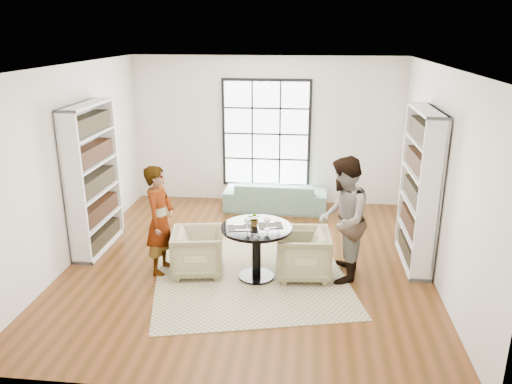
# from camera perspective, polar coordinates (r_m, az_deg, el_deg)

# --- Properties ---
(ground) EXTENTS (6.00, 6.00, 0.00)m
(ground) POSITION_cam_1_polar(r_m,az_deg,el_deg) (7.94, -0.84, -7.98)
(ground) COLOR brown
(room_shell) EXTENTS (6.00, 6.01, 6.00)m
(room_shell) POSITION_cam_1_polar(r_m,az_deg,el_deg) (7.98, -0.40, 1.87)
(room_shell) COLOR silver
(room_shell) RESTS_ON ground
(rug) EXTENTS (3.33, 3.33, 0.01)m
(rug) POSITION_cam_1_polar(r_m,az_deg,el_deg) (7.50, -0.64, -9.57)
(rug) COLOR tan
(rug) RESTS_ON ground
(pedestal_table) EXTENTS (1.02, 1.02, 0.81)m
(pedestal_table) POSITION_cam_1_polar(r_m,az_deg,el_deg) (7.22, 0.05, -5.63)
(pedestal_table) COLOR black
(pedestal_table) RESTS_ON ground
(sofa) EXTENTS (2.05, 0.83, 0.59)m
(sofa) POSITION_cam_1_polar(r_m,az_deg,el_deg) (10.06, 2.25, -0.38)
(sofa) COLOR gray
(sofa) RESTS_ON ground
(armchair_left) EXTENTS (0.86, 0.84, 0.68)m
(armchair_left) POSITION_cam_1_polar(r_m,az_deg,el_deg) (7.51, -6.65, -6.80)
(armchair_left) COLOR gray
(armchair_left) RESTS_ON ground
(armchair_right) EXTENTS (0.84, 0.82, 0.71)m
(armchair_right) POSITION_cam_1_polar(r_m,az_deg,el_deg) (7.40, 5.35, -7.06)
(armchair_right) COLOR #C1BC8A
(armchair_right) RESTS_ON ground
(person_left) EXTENTS (0.46, 0.64, 1.65)m
(person_left) POSITION_cam_1_polar(r_m,az_deg,el_deg) (7.46, -10.91, -3.16)
(person_left) COLOR gray
(person_left) RESTS_ON ground
(person_right) EXTENTS (0.80, 0.97, 1.83)m
(person_right) POSITION_cam_1_polar(r_m,az_deg,el_deg) (7.19, 9.87, -3.16)
(person_right) COLOR gray
(person_right) RESTS_ON ground
(placemat_left) EXTENTS (0.39, 0.33, 0.01)m
(placemat_left) POSITION_cam_1_polar(r_m,az_deg,el_deg) (7.08, -1.91, -4.12)
(placemat_left) COLOR black
(placemat_left) RESTS_ON pedestal_table
(placemat_right) EXTENTS (0.39, 0.33, 0.01)m
(placemat_right) POSITION_cam_1_polar(r_m,az_deg,el_deg) (7.16, 1.66, -3.85)
(placemat_right) COLOR black
(placemat_right) RESTS_ON pedestal_table
(cutlery_left) EXTENTS (0.18, 0.24, 0.01)m
(cutlery_left) POSITION_cam_1_polar(r_m,az_deg,el_deg) (7.08, -1.91, -4.06)
(cutlery_left) COLOR #BCBCC0
(cutlery_left) RESTS_ON placemat_left
(cutlery_right) EXTENTS (0.18, 0.24, 0.01)m
(cutlery_right) POSITION_cam_1_polar(r_m,az_deg,el_deg) (7.16, 1.66, -3.79)
(cutlery_right) COLOR #BCBCC0
(cutlery_right) RESTS_ON placemat_right
(wine_glass_left) EXTENTS (0.09, 0.09, 0.20)m
(wine_glass_left) POSITION_cam_1_polar(r_m,az_deg,el_deg) (6.95, -0.99, -3.29)
(wine_glass_left) COLOR silver
(wine_glass_left) RESTS_ON pedestal_table
(wine_glass_right) EXTENTS (0.09, 0.09, 0.19)m
(wine_glass_right) POSITION_cam_1_polar(r_m,az_deg,el_deg) (6.98, 1.28, -3.27)
(wine_glass_right) COLOR silver
(wine_glass_right) RESTS_ON pedestal_table
(flower_centerpiece) EXTENTS (0.20, 0.18, 0.21)m
(flower_centerpiece) POSITION_cam_1_polar(r_m,az_deg,el_deg) (7.11, -0.15, -3.11)
(flower_centerpiece) COLOR gray
(flower_centerpiece) RESTS_ON pedestal_table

